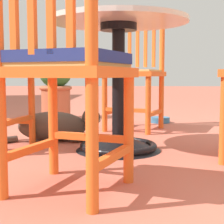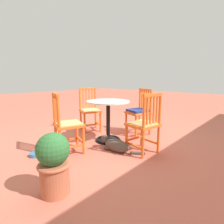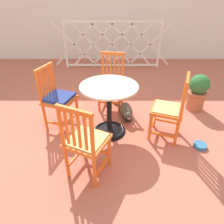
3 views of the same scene
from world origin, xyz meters
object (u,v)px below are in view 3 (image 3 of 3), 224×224
Objects in this scene: tabby_cat at (126,112)px; pet_water_bowl at (200,145)px; orange_chair_near_fence at (86,142)px; cafe_table at (109,115)px; orange_chair_by_planter at (111,83)px; orange_chair_at_corner at (58,99)px; terracotta_planter at (197,91)px; orange_chair_facing_out at (169,110)px.

tabby_cat is 1.19m from pet_water_bowl.
cafe_table is at bearing 73.05° from orange_chair_near_fence.
orange_chair_by_planter is 1.27× the size of tabby_cat.
orange_chair_near_fence is at bearing -163.74° from pet_water_bowl.
orange_chair_at_corner reaches higher than pet_water_bowl.
orange_chair_by_planter is 1.66m from pet_water_bowl.
terracotta_planter is 3.65× the size of pet_water_bowl.
cafe_table is 0.81m from orange_chair_facing_out.
cafe_table reaches higher than terracotta_planter.
orange_chair_facing_out is 5.36× the size of pet_water_bowl.
orange_chair_at_corner is at bearing -167.49° from terracotta_planter.
cafe_table is 1.23× the size of terracotta_planter.
orange_chair_facing_out and orange_chair_by_planter have the same top height.
pet_water_bowl is (1.17, -1.10, -0.41)m from orange_chair_by_planter.
orange_chair_near_fence reaches higher than tabby_cat.
orange_chair_facing_out is 1.21m from orange_chair_near_fence.
tabby_cat is (0.27, 0.40, -0.19)m from cafe_table.
pet_water_bowl is at bearing -105.01° from terracotta_planter.
orange_chair_facing_out is at bearing -48.59° from orange_chair_by_planter.
orange_chair_by_planter and orange_chair_at_corner have the same top height.
orange_chair_facing_out is 1.54m from orange_chair_at_corner.
orange_chair_facing_out is (0.79, -0.11, 0.15)m from cafe_table.
pet_water_bowl is (1.43, 0.42, -0.41)m from orange_chair_near_fence.
cafe_table is 0.83× the size of orange_chair_at_corner.
cafe_table is at bearing 172.18° from orange_chair_facing_out.
tabby_cat is (0.50, 1.15, -0.34)m from orange_chair_near_fence.
orange_chair_by_planter is 1.47× the size of terracotta_planter.
orange_chair_facing_out is at bearing 149.99° from pet_water_bowl.
tabby_cat is at bearing 136.13° from orange_chair_facing_out.
cafe_table reaches higher than tabby_cat.
orange_chair_at_corner is 2.03m from pet_water_bowl.
orange_chair_at_corner is at bearing -141.76° from orange_chair_by_planter.
pet_water_bowl is at bearing -14.78° from orange_chair_at_corner.
orange_chair_facing_out reaches higher than cafe_table.
orange_chair_at_corner reaches higher than tabby_cat.
terracotta_planter reaches higher than pet_water_bowl.
tabby_cat is at bearing -167.87° from terracotta_planter.
orange_chair_near_fence reaches higher than cafe_table.
orange_chair_near_fence is 1.54m from pet_water_bowl.
tabby_cat is at bearing 66.62° from orange_chair_near_fence.
pet_water_bowl is (0.40, -0.23, -0.41)m from orange_chair_facing_out.
terracotta_planter is (1.46, 0.65, 0.04)m from cafe_table.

